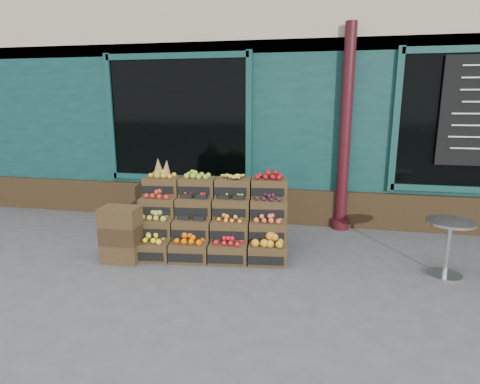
# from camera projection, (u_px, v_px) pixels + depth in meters

# --- Properties ---
(ground) EXTENTS (60.00, 60.00, 0.00)m
(ground) POSITION_uv_depth(u_px,v_px,m) (244.00, 273.00, 4.89)
(ground) COLOR #4A4A4D
(ground) RESTS_ON ground
(shop_facade) EXTENTS (12.00, 6.24, 4.80)m
(shop_facade) POSITION_uv_depth(u_px,v_px,m) (288.00, 85.00, 9.23)
(shop_facade) COLOR #113936
(shop_facade) RESTS_ON ground
(crate_display) EXTENTS (2.13, 1.22, 1.27)m
(crate_display) POSITION_uv_depth(u_px,v_px,m) (213.00, 223.00, 5.58)
(crate_display) COLOR #402F19
(crate_display) RESTS_ON ground
(spare_crates) EXTENTS (0.50, 0.35, 0.73)m
(spare_crates) POSITION_uv_depth(u_px,v_px,m) (121.00, 234.00, 5.19)
(spare_crates) COLOR #402F19
(spare_crates) RESTS_ON ground
(bistro_table) EXTENTS (0.55, 0.55, 0.69)m
(bistro_table) POSITION_uv_depth(u_px,v_px,m) (448.00, 242.00, 4.72)
(bistro_table) COLOR #B3B5BA
(bistro_table) RESTS_ON ground
(shopkeeper) EXTENTS (0.82, 0.59, 2.11)m
(shopkeeper) POSITION_uv_depth(u_px,v_px,m) (205.00, 153.00, 7.77)
(shopkeeper) COLOR #1B5F22
(shopkeeper) RESTS_ON ground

